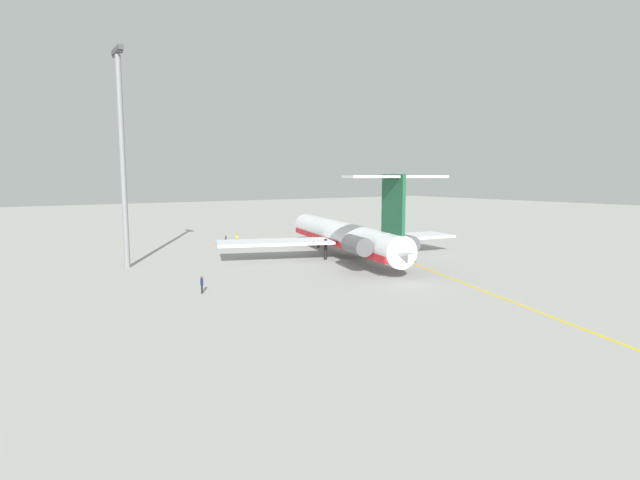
% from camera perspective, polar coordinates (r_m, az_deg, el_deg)
% --- Properties ---
extents(ground, '(350.36, 350.36, 0.00)m').
position_cam_1_polar(ground, '(78.05, 7.22, -1.57)').
color(ground, '#9E9E99').
extents(main_jetliner, '(40.61, 36.33, 12.00)m').
position_cam_1_polar(main_jetliner, '(72.97, 2.91, 0.46)').
color(main_jetliner, silver).
rests_on(main_jetliner, ground).
extents(ground_crew_near_nose, '(0.38, 0.28, 1.73)m').
position_cam_1_polar(ground_crew_near_nose, '(101.17, 7.29, 1.03)').
color(ground_crew_near_nose, black).
rests_on(ground_crew_near_nose, ground).
extents(ground_crew_near_tail, '(0.41, 0.27, 1.66)m').
position_cam_1_polar(ground_crew_near_tail, '(89.97, -10.53, 0.19)').
color(ground_crew_near_tail, black).
rests_on(ground_crew_near_tail, ground).
extents(ground_crew_portside, '(0.46, 0.29, 1.80)m').
position_cam_1_polar(ground_crew_portside, '(90.98, -9.34, 0.34)').
color(ground_crew_portside, black).
rests_on(ground_crew_portside, ground).
extents(ground_crew_starboard, '(0.31, 0.39, 1.82)m').
position_cam_1_polar(ground_crew_starboard, '(52.58, -13.15, -4.65)').
color(ground_crew_starboard, black).
rests_on(ground_crew_starboard, ground).
extents(safety_cone_nose, '(0.40, 0.40, 0.55)m').
position_cam_1_polar(safety_cone_nose, '(88.97, -12.03, -0.43)').
color(safety_cone_nose, '#EA590F').
rests_on(safety_cone_nose, ground).
extents(taxiway_centreline, '(102.19, 35.73, 0.01)m').
position_cam_1_polar(taxiway_centreline, '(79.45, 7.25, -1.42)').
color(taxiway_centreline, gold).
rests_on(taxiway_centreline, ground).
extents(light_mast, '(4.00, 0.70, 27.53)m').
position_cam_1_polar(light_mast, '(69.67, -21.35, 9.33)').
color(light_mast, slate).
rests_on(light_mast, ground).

